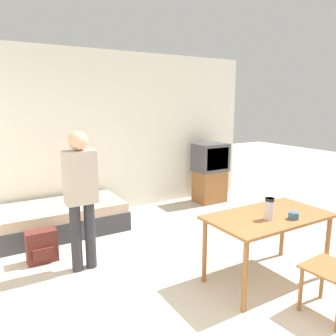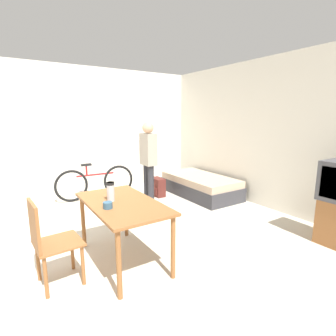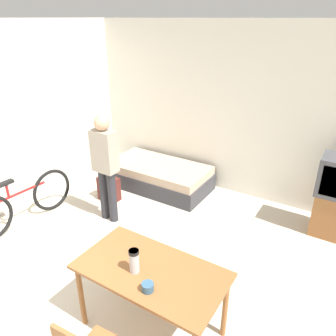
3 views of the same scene
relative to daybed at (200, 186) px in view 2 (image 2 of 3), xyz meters
name	(u,v)px [view 2 (image 2 of 3)]	position (x,y,z in m)	size (l,w,h in m)	color
ground_plane	(30,257)	(0.86, -3.37, -0.21)	(20.00, 20.00, 0.00)	beige
wall_back	(253,133)	(0.86, 0.56, 1.14)	(5.69, 0.06, 2.70)	silver
wall_left	(110,131)	(-1.51, -1.42, 1.14)	(0.06, 4.90, 2.70)	silver
daybed	(200,186)	(0.00, 0.00, 0.00)	(1.76, 0.91, 0.42)	#333338
dining_table	(122,209)	(1.55, -2.44, 0.43)	(1.31, 0.72, 0.72)	brown
wooden_chair	(48,239)	(1.60, -3.24, 0.30)	(0.45, 0.45, 0.90)	brown
bicycle	(96,182)	(-1.00, -1.95, 0.13)	(0.13, 1.61, 0.74)	black
person_standing	(148,158)	(-0.05, -1.23, 0.70)	(0.34, 0.21, 1.57)	#28282D
thermos_flask	(111,191)	(1.45, -2.53, 0.64)	(0.09, 0.09, 0.22)	#B7B7BC
mate_bowl	(108,205)	(1.67, -2.65, 0.55)	(0.10, 0.10, 0.07)	#335670
backpack	(158,187)	(-0.43, -0.80, -0.01)	(0.35, 0.22, 0.39)	#56231E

